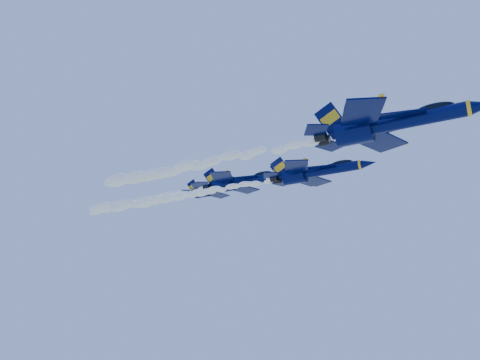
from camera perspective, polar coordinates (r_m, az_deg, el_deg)
The scene contains 10 objects.
jet_lead at distance 55.40m, azimuth 17.64°, elevation 6.54°, with size 19.33×15.86×7.18m.
smoke_trail_jet_lead at distance 63.44m, azimuth -4.51°, elevation 2.01°, with size 32.52×2.00×1.80m, color white.
jet_second at distance 69.52m, azimuth 9.11°, elevation 0.99°, with size 15.76×12.92×5.85m.
smoke_trail_jet_second at distance 79.31m, azimuth -6.74°, elevation -1.89°, with size 32.52×1.63×1.47m, color white.
jet_third at distance 80.61m, azimuth 8.51°, elevation 0.81°, with size 16.34×13.40×6.07m.
smoke_trail_jet_third at distance 90.36m, azimuth -5.47°, elevation -1.73°, with size 32.52×1.69×1.52m, color white.
jet_fourth at distance 95.85m, azimuth 0.12°, elevation -0.18°, with size 19.47×15.97×7.23m.
smoke_trail_jet_fourth at distance 108.86m, azimuth -11.41°, elevation -2.31°, with size 32.52×2.01×1.81m, color white.
jet_fifth at distance 109.07m, azimuth -3.10°, elevation -1.17°, with size 16.55×13.58×6.15m.
smoke_trail_jet_fifth at distance 122.19m, azimuth -12.55°, elevation -2.87°, with size 32.52×1.71×1.54m, color white.
Camera 1 is at (25.61, -65.40, 126.94)m, focal length 35.00 mm.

